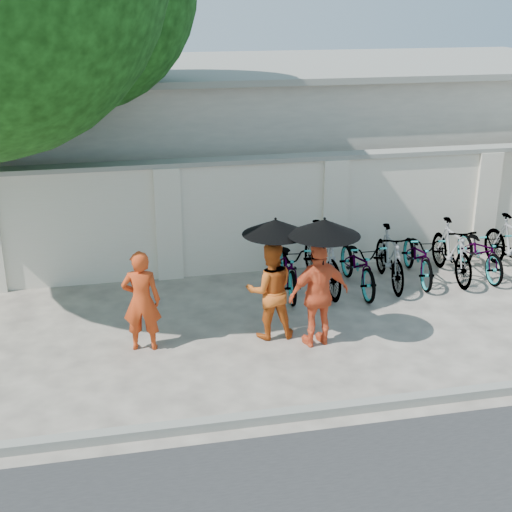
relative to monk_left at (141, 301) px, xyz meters
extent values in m
plane|color=#B7AB97|center=(1.63, -0.48, -0.74)|extent=(80.00, 80.00, 0.00)
cube|color=gray|center=(1.63, -2.18, -0.68)|extent=(40.00, 0.16, 0.12)
cube|color=beige|center=(2.63, 2.72, 0.26)|extent=(20.00, 0.30, 2.00)
cube|color=beige|center=(3.63, 6.52, 0.86)|extent=(14.00, 6.00, 3.20)
imported|color=red|center=(0.00, 0.00, 0.00)|extent=(0.59, 0.43, 1.48)
imported|color=#CE5B1B|center=(1.85, 0.00, -0.01)|extent=(0.73, 0.58, 1.46)
cylinder|color=black|center=(1.90, -0.08, 0.54)|extent=(0.02, 0.02, 0.89)
cone|color=black|center=(1.90, -0.08, 0.98)|extent=(0.94, 0.94, 0.21)
imported|color=#EB5A2C|center=(2.46, -0.38, 0.04)|extent=(0.96, 0.53, 1.55)
cylinder|color=black|center=(2.48, -0.46, 0.60)|extent=(0.02, 0.02, 0.92)
cone|color=black|center=(2.48, -0.46, 1.06)|extent=(0.99, 0.99, 0.23)
imported|color=gray|center=(2.53, 1.57, -0.28)|extent=(0.79, 1.79, 0.91)
imported|color=gray|center=(3.12, 1.59, -0.18)|extent=(0.59, 1.88, 1.12)
imported|color=gray|center=(3.71, 1.42, -0.28)|extent=(0.63, 1.74, 0.91)
imported|color=gray|center=(4.31, 1.50, -0.23)|extent=(0.65, 1.72, 1.01)
imported|color=gray|center=(4.90, 1.63, -0.30)|extent=(0.81, 1.74, 0.88)
imported|color=gray|center=(5.49, 1.57, -0.22)|extent=(0.57, 1.73, 1.03)
imported|color=gray|center=(6.09, 1.63, -0.30)|extent=(0.61, 1.68, 0.88)
camera|label=1|loc=(-0.32, -9.23, 4.06)|focal=50.00mm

